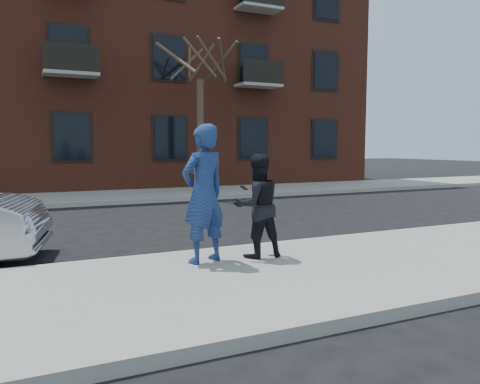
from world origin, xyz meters
name	(u,v)px	position (x,y,z in m)	size (l,w,h in m)	color
ground	(166,293)	(0.00, 0.00, 0.00)	(100.00, 100.00, 0.00)	black
near_sidewalk	(172,293)	(0.00, -0.25, 0.07)	(50.00, 3.50, 0.15)	gray
near_curb	(139,260)	(0.00, 1.55, 0.07)	(50.00, 0.10, 0.15)	#999691
far_sidewalk	(76,198)	(0.00, 11.25, 0.07)	(50.00, 3.50, 0.15)	gray
far_curb	(82,204)	(0.00, 9.45, 0.07)	(50.00, 0.10, 0.15)	#999691
apartment_building	(101,57)	(2.00, 18.00, 6.16)	(24.30, 10.30, 12.30)	maroon
street_tree	(200,47)	(4.50, 11.00, 5.52)	(3.60, 3.60, 6.80)	#382C21
man_hoodie	(204,194)	(0.80, 0.74, 1.17)	(0.86, 0.70, 2.05)	navy
man_peacoat	(257,206)	(1.66, 0.70, 0.95)	(0.80, 0.63, 1.61)	black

